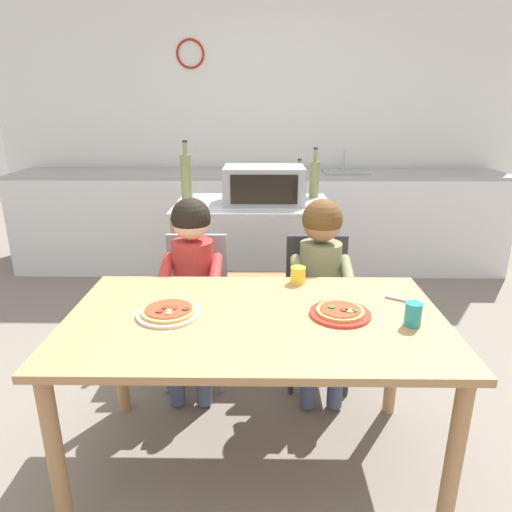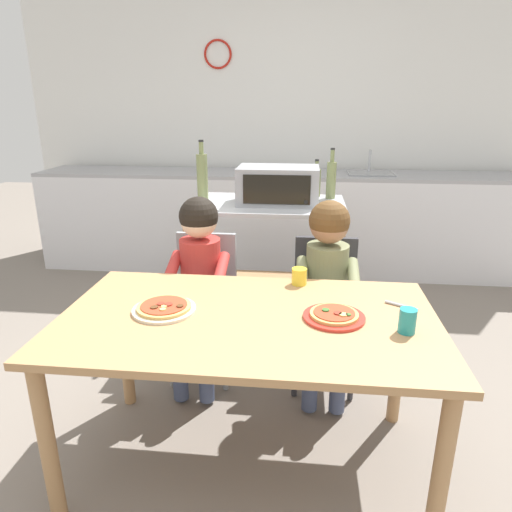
{
  "view_description": "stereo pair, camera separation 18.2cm",
  "coord_description": "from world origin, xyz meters",
  "px_view_note": "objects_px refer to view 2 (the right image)",
  "views": [
    {
      "loc": [
        0.02,
        -1.63,
        1.52
      ],
      "look_at": [
        0.0,
        0.3,
        0.87
      ],
      "focal_mm": 31.9,
      "sensor_mm": 36.0,
      "label": 1
    },
    {
      "loc": [
        0.21,
        -1.61,
        1.52
      ],
      "look_at": [
        0.0,
        0.3,
        0.87
      ],
      "focal_mm": 31.9,
      "sensor_mm": 36.0,
      "label": 2
    }
  ],
  "objects_px": {
    "toaster_oven": "(278,185)",
    "drinking_cup_yellow": "(299,276)",
    "bottle_dark_olive_oil": "(202,176)",
    "dining_chair_right": "(325,301)",
    "bottle_squat_spirits": "(331,179)",
    "dining_table": "(248,336)",
    "serving_spoon": "(401,306)",
    "child_in_red_shirt": "(198,268)",
    "bottle_tall_green_wine": "(316,182)",
    "pizza_plate_cream": "(164,308)",
    "dining_chair_left": "(204,295)",
    "child_in_olive_shirt": "(327,273)",
    "drinking_cup_teal": "(407,321)",
    "kitchen_island_cart": "(267,247)",
    "pizza_plate_red_rimmed": "(334,316)"
  },
  "relations": [
    {
      "from": "bottle_squat_spirits",
      "to": "pizza_plate_cream",
      "type": "relative_size",
      "value": 1.3
    },
    {
      "from": "toaster_oven",
      "to": "child_in_red_shirt",
      "type": "height_order",
      "value": "toaster_oven"
    },
    {
      "from": "dining_table",
      "to": "drinking_cup_teal",
      "type": "height_order",
      "value": "drinking_cup_teal"
    },
    {
      "from": "dining_chair_left",
      "to": "drinking_cup_yellow",
      "type": "distance_m",
      "value": 0.71
    },
    {
      "from": "kitchen_island_cart",
      "to": "serving_spoon",
      "type": "relative_size",
      "value": 7.13
    },
    {
      "from": "toaster_oven",
      "to": "child_in_red_shirt",
      "type": "relative_size",
      "value": 0.49
    },
    {
      "from": "pizza_plate_red_rimmed",
      "to": "drinking_cup_teal",
      "type": "height_order",
      "value": "drinking_cup_teal"
    },
    {
      "from": "toaster_oven",
      "to": "dining_chair_right",
      "type": "xyz_separation_m",
      "value": [
        0.3,
        -0.55,
        -0.55
      ]
    },
    {
      "from": "toaster_oven",
      "to": "drinking_cup_teal",
      "type": "xyz_separation_m",
      "value": [
        0.56,
        -1.33,
        -0.26
      ]
    },
    {
      "from": "dining_chair_right",
      "to": "serving_spoon",
      "type": "distance_m",
      "value": 0.68
    },
    {
      "from": "toaster_oven",
      "to": "drinking_cup_teal",
      "type": "bearing_deg",
      "value": -67.35
    },
    {
      "from": "dining_chair_right",
      "to": "bottle_tall_green_wine",
      "type": "bearing_deg",
      "value": 93.79
    },
    {
      "from": "bottle_squat_spirits",
      "to": "child_in_olive_shirt",
      "type": "relative_size",
      "value": 0.32
    },
    {
      "from": "bottle_squat_spirits",
      "to": "dining_chair_left",
      "type": "distance_m",
      "value": 1.17
    },
    {
      "from": "dining_table",
      "to": "serving_spoon",
      "type": "bearing_deg",
      "value": 13.61
    },
    {
      "from": "dining_chair_left",
      "to": "pizza_plate_red_rimmed",
      "type": "bearing_deg",
      "value": -46.49
    },
    {
      "from": "serving_spoon",
      "to": "child_in_red_shirt",
      "type": "bearing_deg",
      "value": 154.28
    },
    {
      "from": "bottle_dark_olive_oil",
      "to": "dining_chair_right",
      "type": "distance_m",
      "value": 1.16
    },
    {
      "from": "pizza_plate_cream",
      "to": "bottle_tall_green_wine",
      "type": "bearing_deg",
      "value": 67.48
    },
    {
      "from": "bottle_squat_spirits",
      "to": "serving_spoon",
      "type": "relative_size",
      "value": 2.38
    },
    {
      "from": "dining_chair_right",
      "to": "child_in_olive_shirt",
      "type": "relative_size",
      "value": 0.78
    },
    {
      "from": "kitchen_island_cart",
      "to": "bottle_squat_spirits",
      "type": "distance_m",
      "value": 0.63
    },
    {
      "from": "kitchen_island_cart",
      "to": "bottle_dark_olive_oil",
      "type": "xyz_separation_m",
      "value": [
        -0.43,
        0.05,
        0.46
      ]
    },
    {
      "from": "child_in_red_shirt",
      "to": "dining_table",
      "type": "bearing_deg",
      "value": -60.82
    },
    {
      "from": "bottle_dark_olive_oil",
      "to": "child_in_red_shirt",
      "type": "height_order",
      "value": "bottle_dark_olive_oil"
    },
    {
      "from": "child_in_red_shirt",
      "to": "pizza_plate_red_rimmed",
      "type": "relative_size",
      "value": 4.3
    },
    {
      "from": "kitchen_island_cart",
      "to": "dining_table",
      "type": "height_order",
      "value": "kitchen_island_cart"
    },
    {
      "from": "bottle_squat_spirits",
      "to": "bottle_dark_olive_oil",
      "type": "distance_m",
      "value": 0.86
    },
    {
      "from": "bottle_tall_green_wine",
      "to": "pizza_plate_red_rimmed",
      "type": "relative_size",
      "value": 1.04
    },
    {
      "from": "dining_table",
      "to": "kitchen_island_cart",
      "type": "bearing_deg",
      "value": 91.42
    },
    {
      "from": "bottle_squat_spirits",
      "to": "dining_table",
      "type": "xyz_separation_m",
      "value": [
        -0.38,
        -1.46,
        -0.41
      ]
    },
    {
      "from": "child_in_olive_shirt",
      "to": "pizza_plate_red_rimmed",
      "type": "height_order",
      "value": "child_in_olive_shirt"
    },
    {
      "from": "kitchen_island_cart",
      "to": "bottle_squat_spirits",
      "type": "height_order",
      "value": "bottle_squat_spirits"
    },
    {
      "from": "bottle_tall_green_wine",
      "to": "dining_table",
      "type": "relative_size",
      "value": 0.17
    },
    {
      "from": "kitchen_island_cart",
      "to": "drinking_cup_yellow",
      "type": "height_order",
      "value": "kitchen_island_cart"
    },
    {
      "from": "child_in_olive_shirt",
      "to": "drinking_cup_teal",
      "type": "bearing_deg",
      "value": -68.94
    },
    {
      "from": "toaster_oven",
      "to": "drinking_cup_yellow",
      "type": "relative_size",
      "value": 6.6
    },
    {
      "from": "bottle_dark_olive_oil",
      "to": "serving_spoon",
      "type": "distance_m",
      "value": 1.63
    },
    {
      "from": "child_in_olive_shirt",
      "to": "pizza_plate_red_rimmed",
      "type": "relative_size",
      "value": 4.29
    },
    {
      "from": "kitchen_island_cart",
      "to": "child_in_red_shirt",
      "type": "distance_m",
      "value": 0.73
    },
    {
      "from": "bottle_tall_green_wine",
      "to": "dining_chair_left",
      "type": "height_order",
      "value": "bottle_tall_green_wine"
    },
    {
      "from": "dining_chair_left",
      "to": "pizza_plate_cream",
      "type": "bearing_deg",
      "value": -89.99
    },
    {
      "from": "bottle_dark_olive_oil",
      "to": "dining_chair_right",
      "type": "height_order",
      "value": "bottle_dark_olive_oil"
    },
    {
      "from": "child_in_red_shirt",
      "to": "child_in_olive_shirt",
      "type": "distance_m",
      "value": 0.68
    },
    {
      "from": "toaster_oven",
      "to": "bottle_dark_olive_oil",
      "type": "bearing_deg",
      "value": 173.88
    },
    {
      "from": "drinking_cup_teal",
      "to": "child_in_olive_shirt",
      "type": "bearing_deg",
      "value": 111.06
    },
    {
      "from": "bottle_tall_green_wine",
      "to": "serving_spoon",
      "type": "relative_size",
      "value": 1.8
    },
    {
      "from": "dining_chair_left",
      "to": "serving_spoon",
      "type": "relative_size",
      "value": 5.79
    },
    {
      "from": "dining_table",
      "to": "serving_spoon",
      "type": "height_order",
      "value": "serving_spoon"
    },
    {
      "from": "bottle_dark_olive_oil",
      "to": "child_in_olive_shirt",
      "type": "relative_size",
      "value": 0.37
    }
  ]
}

